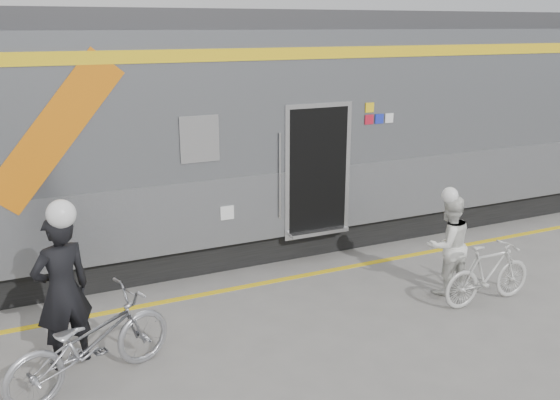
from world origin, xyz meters
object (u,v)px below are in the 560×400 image
man (62,291)px  woman (448,245)px  bicycle_left (90,342)px  bicycle_right (488,274)px

man → woman: size_ratio=1.24×
bicycle_left → woman: woman is taller
man → bicycle_right: man is taller
bicycle_left → bicycle_right: bicycle_left is taller
man → bicycle_right: 5.73m
woman → bicycle_right: (0.30, -0.55, -0.30)m
woman → bicycle_left: bearing=3.3°
man → woman: 5.36m
bicycle_left → bicycle_right: bearing=-112.8°
bicycle_right → man: bearing=82.0°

